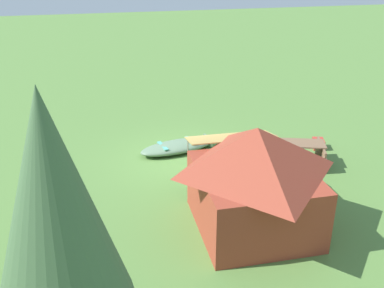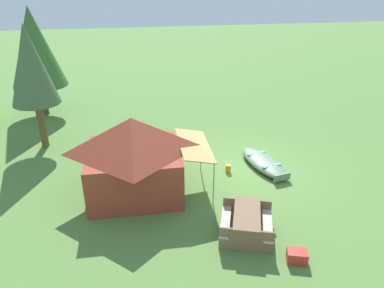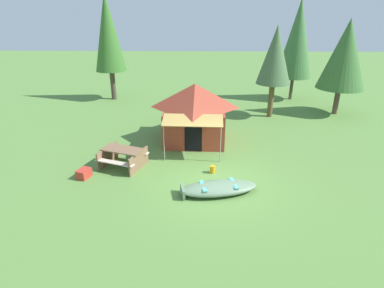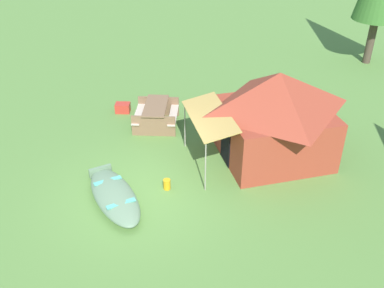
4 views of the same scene
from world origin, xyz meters
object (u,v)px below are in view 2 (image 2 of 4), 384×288
(canvas_cabin_tent, at_px, (134,155))
(pine_tree_back_right, at_px, (34,47))
(beached_rowboat, at_px, (264,162))
(pine_tree_back_left, at_px, (30,66))
(fuel_can, at_px, (228,168))
(picnic_table, at_px, (247,221))
(cooler_box, at_px, (297,256))

(canvas_cabin_tent, height_order, pine_tree_back_right, pine_tree_back_right)
(beached_rowboat, xyz_separation_m, pine_tree_back_left, (3.47, 8.66, 3.32))
(canvas_cabin_tent, relative_size, fuel_can, 14.17)
(pine_tree_back_left, bearing_deg, pine_tree_back_right, 9.16)
(beached_rowboat, bearing_deg, picnic_table, 152.62)
(fuel_can, height_order, pine_tree_back_left, pine_tree_back_left)
(cooler_box, bearing_deg, picnic_table, 37.34)
(picnic_table, distance_m, pine_tree_back_right, 13.81)
(canvas_cabin_tent, distance_m, pine_tree_back_right, 9.74)
(canvas_cabin_tent, bearing_deg, beached_rowboat, -79.72)
(picnic_table, xyz_separation_m, fuel_can, (3.57, -0.47, -0.32))
(picnic_table, height_order, pine_tree_back_right, pine_tree_back_right)
(fuel_can, height_order, pine_tree_back_right, pine_tree_back_right)
(picnic_table, xyz_separation_m, pine_tree_back_left, (7.18, 6.74, 3.04))
(pine_tree_back_left, xyz_separation_m, pine_tree_back_right, (4.08, 0.66, -0.01))
(canvas_cabin_tent, relative_size, picnic_table, 2.11)
(beached_rowboat, xyz_separation_m, fuel_can, (-0.14, 1.46, -0.04))
(canvas_cabin_tent, bearing_deg, cooler_box, -135.83)
(pine_tree_back_left, bearing_deg, picnic_table, -136.81)
(picnic_table, xyz_separation_m, pine_tree_back_right, (11.26, 7.40, 3.03))
(fuel_can, bearing_deg, beached_rowboat, -84.52)
(beached_rowboat, height_order, pine_tree_back_left, pine_tree_back_left)
(pine_tree_back_left, relative_size, pine_tree_back_right, 0.94)
(fuel_can, xyz_separation_m, pine_tree_back_left, (3.61, 7.21, 3.36))
(pine_tree_back_left, bearing_deg, beached_rowboat, -111.81)
(canvas_cabin_tent, xyz_separation_m, pine_tree_back_left, (4.36, 3.74, 2.09))
(cooler_box, height_order, pine_tree_back_right, pine_tree_back_right)
(beached_rowboat, relative_size, picnic_table, 1.42)
(beached_rowboat, height_order, canvas_cabin_tent, canvas_cabin_tent)
(beached_rowboat, relative_size, pine_tree_back_right, 0.52)
(cooler_box, relative_size, fuel_can, 1.73)
(pine_tree_back_left, distance_m, pine_tree_back_right, 4.13)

